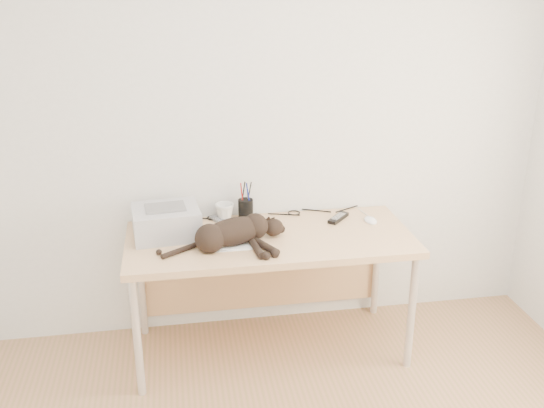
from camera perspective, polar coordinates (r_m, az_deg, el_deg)
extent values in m
plane|color=white|center=(3.56, -1.15, 7.58)|extent=(3.50, 0.00, 3.50)
cube|color=#DFBC82|center=(3.41, -0.18, -3.36)|extent=(1.60, 0.70, 0.04)
cylinder|color=silver|center=(3.29, -12.57, -12.19)|extent=(0.04, 0.04, 0.70)
cylinder|color=silver|center=(3.51, 13.00, -9.93)|extent=(0.04, 0.04, 0.70)
cylinder|color=silver|center=(3.81, -12.23, -7.30)|extent=(0.04, 0.04, 0.70)
cylinder|color=silver|center=(4.00, 9.81, -5.66)|extent=(0.04, 0.04, 0.70)
cube|color=#DFBC82|center=(3.84, -0.99, -5.71)|extent=(1.48, 0.02, 0.60)
cube|color=#B2B2B8|center=(3.43, -9.93, -1.66)|extent=(0.39, 0.34, 0.16)
cube|color=black|center=(3.43, -9.94, -1.53)|extent=(0.31, 0.05, 0.10)
cube|color=slate|center=(3.40, -10.02, -0.31)|extent=(0.23, 0.18, 0.01)
cube|color=white|center=(3.31, -3.52, -3.74)|extent=(0.27, 0.19, 0.00)
cube|color=white|center=(3.32, -4.08, -3.58)|extent=(0.30, 0.24, 0.00)
ellipsoid|color=black|center=(3.27, -3.58, -2.60)|extent=(0.40, 0.26, 0.15)
sphere|color=black|center=(3.21, -5.89, -3.26)|extent=(0.16, 0.16, 0.16)
ellipsoid|color=black|center=(3.37, 0.15, -2.22)|extent=(0.14, 0.13, 0.10)
cone|color=black|center=(3.39, -0.31, -1.37)|extent=(0.05, 0.06, 0.05)
cone|color=black|center=(3.40, 0.12, -1.42)|extent=(0.05, 0.06, 0.05)
cylinder|color=black|center=(3.21, -1.48, -4.17)|extent=(0.11, 0.21, 0.04)
cylinder|color=black|center=(3.23, -0.64, -3.98)|extent=(0.11, 0.21, 0.04)
cylinder|color=black|center=(3.23, -8.64, -4.33)|extent=(0.23, 0.10, 0.03)
imported|color=silver|center=(3.61, -4.48, -0.75)|extent=(0.14, 0.14, 0.10)
cylinder|color=black|center=(3.62, -2.50, -0.49)|extent=(0.09, 0.09, 0.12)
cylinder|color=#990C0C|center=(3.59, -2.73, 0.74)|extent=(0.01, 0.01, 0.17)
cylinder|color=navy|center=(3.60, -2.33, 0.82)|extent=(0.01, 0.01, 0.17)
cylinder|color=black|center=(3.58, -2.49, 0.68)|extent=(0.01, 0.01, 0.17)
cube|color=slate|center=(3.60, -4.93, -1.59)|extent=(0.12, 0.16, 0.02)
cube|color=black|center=(3.64, 6.26, -1.31)|extent=(0.16, 0.17, 0.02)
ellipsoid|color=white|center=(3.64, 9.27, -1.35)|extent=(0.08, 0.12, 0.04)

